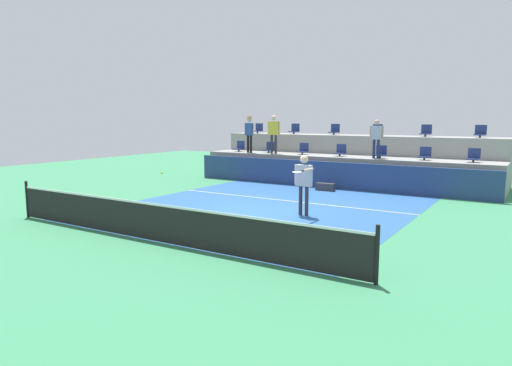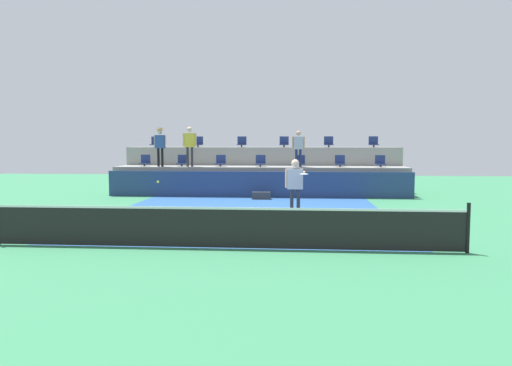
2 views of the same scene
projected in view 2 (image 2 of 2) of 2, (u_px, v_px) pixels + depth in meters
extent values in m
plane|color=#388456|center=(243.00, 220.00, 14.59)|extent=(40.00, 40.00, 0.00)
cube|color=#285693|center=(246.00, 215.00, 15.58)|extent=(9.00, 10.00, 0.01)
cube|color=white|center=(250.00, 209.00, 16.97)|extent=(9.00, 0.06, 0.00)
cylinder|color=black|center=(468.00, 228.00, 10.16)|extent=(0.08, 0.08, 1.07)
cube|color=black|center=(224.00, 228.00, 10.58)|extent=(10.40, 0.01, 0.87)
cube|color=white|center=(224.00, 208.00, 10.54)|extent=(10.40, 0.02, 0.05)
cube|color=navy|center=(258.00, 184.00, 20.50)|extent=(13.00, 0.16, 1.10)
cube|color=gray|center=(260.00, 180.00, 21.79)|extent=(13.00, 1.80, 1.25)
cube|color=gray|center=(263.00, 169.00, 23.54)|extent=(13.00, 1.80, 2.10)
cylinder|color=#2D2D33|center=(145.00, 165.00, 22.00)|extent=(0.08, 0.08, 0.10)
cube|color=navy|center=(145.00, 163.00, 21.99)|extent=(0.44, 0.40, 0.04)
cube|color=navy|center=(146.00, 159.00, 22.15)|extent=(0.44, 0.04, 0.38)
cylinder|color=#2D2D33|center=(182.00, 165.00, 21.86)|extent=(0.08, 0.08, 0.10)
cube|color=navy|center=(182.00, 164.00, 21.86)|extent=(0.44, 0.40, 0.04)
cube|color=navy|center=(183.00, 159.00, 22.02)|extent=(0.44, 0.04, 0.38)
cylinder|color=#2D2D33|center=(220.00, 165.00, 21.72)|extent=(0.08, 0.08, 0.10)
cube|color=navy|center=(220.00, 164.00, 21.72)|extent=(0.44, 0.40, 0.04)
cube|color=navy|center=(221.00, 159.00, 21.88)|extent=(0.44, 0.04, 0.38)
cylinder|color=#2D2D33|center=(260.00, 165.00, 21.58)|extent=(0.08, 0.08, 0.10)
cube|color=navy|center=(260.00, 164.00, 21.57)|extent=(0.44, 0.40, 0.04)
cube|color=navy|center=(261.00, 159.00, 21.73)|extent=(0.44, 0.04, 0.38)
cylinder|color=#2D2D33|center=(300.00, 166.00, 21.44)|extent=(0.08, 0.08, 0.10)
cube|color=navy|center=(300.00, 164.00, 21.43)|extent=(0.44, 0.40, 0.04)
cube|color=navy|center=(300.00, 159.00, 21.59)|extent=(0.44, 0.04, 0.38)
cylinder|color=#2D2D33|center=(340.00, 166.00, 21.30)|extent=(0.08, 0.08, 0.10)
cube|color=navy|center=(340.00, 164.00, 21.29)|extent=(0.44, 0.40, 0.04)
cube|color=navy|center=(340.00, 159.00, 21.45)|extent=(0.44, 0.04, 0.38)
cylinder|color=#2D2D33|center=(381.00, 166.00, 21.16)|extent=(0.08, 0.08, 0.10)
cube|color=navy|center=(381.00, 164.00, 21.15)|extent=(0.44, 0.40, 0.04)
cube|color=navy|center=(380.00, 159.00, 21.31)|extent=(0.44, 0.04, 0.38)
cylinder|color=#2D2D33|center=(155.00, 146.00, 23.72)|extent=(0.08, 0.08, 0.10)
cube|color=navy|center=(155.00, 145.00, 23.71)|extent=(0.44, 0.40, 0.04)
cube|color=navy|center=(156.00, 140.00, 23.87)|extent=(0.44, 0.04, 0.38)
cylinder|color=#2D2D33|center=(198.00, 146.00, 23.55)|extent=(0.08, 0.08, 0.10)
cube|color=navy|center=(198.00, 145.00, 23.54)|extent=(0.44, 0.40, 0.04)
cube|color=navy|center=(199.00, 140.00, 23.70)|extent=(0.44, 0.04, 0.38)
cylinder|color=#2D2D33|center=(242.00, 146.00, 23.38)|extent=(0.08, 0.08, 0.10)
cube|color=navy|center=(242.00, 145.00, 23.37)|extent=(0.44, 0.40, 0.04)
cube|color=navy|center=(242.00, 140.00, 23.53)|extent=(0.44, 0.04, 0.38)
cylinder|color=#2D2D33|center=(284.00, 146.00, 23.21)|extent=(0.08, 0.08, 0.10)
cube|color=navy|center=(284.00, 145.00, 23.21)|extent=(0.44, 0.40, 0.04)
cube|color=navy|center=(284.00, 140.00, 23.37)|extent=(0.44, 0.04, 0.38)
cylinder|color=#2D2D33|center=(329.00, 146.00, 23.04)|extent=(0.08, 0.08, 0.10)
cube|color=navy|center=(329.00, 145.00, 23.04)|extent=(0.44, 0.40, 0.04)
cube|color=navy|center=(329.00, 140.00, 23.20)|extent=(0.44, 0.04, 0.38)
cylinder|color=#2D2D33|center=(374.00, 146.00, 22.88)|extent=(0.08, 0.08, 0.10)
cube|color=navy|center=(374.00, 145.00, 22.87)|extent=(0.44, 0.40, 0.04)
cube|color=navy|center=(373.00, 140.00, 23.03)|extent=(0.44, 0.04, 0.38)
cylinder|color=#2D2D33|center=(292.00, 203.00, 14.94)|extent=(0.11, 0.11, 0.89)
cylinder|color=#2D2D33|center=(298.00, 203.00, 14.92)|extent=(0.11, 0.11, 0.89)
cube|color=#B2B2B7|center=(295.00, 179.00, 14.87)|extent=(0.49, 0.19, 0.63)
sphere|color=beige|center=(295.00, 163.00, 14.83)|extent=(0.25, 0.25, 0.24)
cylinder|color=beige|center=(286.00, 178.00, 14.89)|extent=(0.07, 0.07, 0.59)
cylinder|color=beige|center=(304.00, 173.00, 14.54)|extent=(0.08, 0.57, 0.07)
cylinder|color=black|center=(304.00, 173.00, 14.16)|extent=(0.04, 0.26, 0.04)
ellipsoid|color=silver|center=(304.00, 174.00, 13.88)|extent=(0.27, 0.33, 0.03)
cylinder|color=black|center=(158.00, 157.00, 21.63)|extent=(0.13, 0.13, 0.82)
cylinder|color=black|center=(162.00, 157.00, 21.58)|extent=(0.13, 0.13, 0.82)
cube|color=#2D4C8C|center=(160.00, 142.00, 21.55)|extent=(0.47, 0.25, 0.58)
sphere|color=beige|center=(160.00, 131.00, 21.51)|extent=(0.26, 0.26, 0.22)
cylinder|color=beige|center=(155.00, 141.00, 21.60)|extent=(0.08, 0.08, 0.55)
cylinder|color=beige|center=(165.00, 141.00, 21.48)|extent=(0.08, 0.08, 0.55)
cylinder|color=tan|center=(160.00, 130.00, 21.50)|extent=(0.46, 0.46, 0.01)
cylinder|color=tan|center=(160.00, 129.00, 21.50)|extent=(0.27, 0.27, 0.09)
cylinder|color=#2D2D33|center=(188.00, 157.00, 21.49)|extent=(0.13, 0.13, 0.87)
cylinder|color=#2D2D33|center=(192.00, 157.00, 21.51)|extent=(0.13, 0.13, 0.87)
cube|color=yellow|center=(190.00, 140.00, 21.43)|extent=(0.50, 0.26, 0.62)
sphere|color=beige|center=(190.00, 129.00, 21.39)|extent=(0.27, 0.27, 0.24)
cylinder|color=beige|center=(184.00, 140.00, 21.41)|extent=(0.08, 0.08, 0.58)
cylinder|color=beige|center=(196.00, 140.00, 21.46)|extent=(0.08, 0.08, 0.58)
cylinder|color=navy|center=(296.00, 158.00, 21.12)|extent=(0.12, 0.12, 0.78)
cylinder|color=navy|center=(300.00, 158.00, 21.12)|extent=(0.12, 0.12, 0.78)
cube|color=#B2B2B7|center=(298.00, 143.00, 21.06)|extent=(0.43, 0.21, 0.55)
sphere|color=tan|center=(298.00, 133.00, 21.03)|extent=(0.23, 0.23, 0.21)
cylinder|color=tan|center=(293.00, 143.00, 21.06)|extent=(0.07, 0.07, 0.52)
cylinder|color=tan|center=(304.00, 143.00, 21.06)|extent=(0.07, 0.07, 0.52)
sphere|color=#CCE033|center=(158.00, 182.00, 13.11)|extent=(0.07, 0.07, 0.07)
cube|color=#333338|center=(261.00, 196.00, 19.80)|extent=(0.76, 0.28, 0.30)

